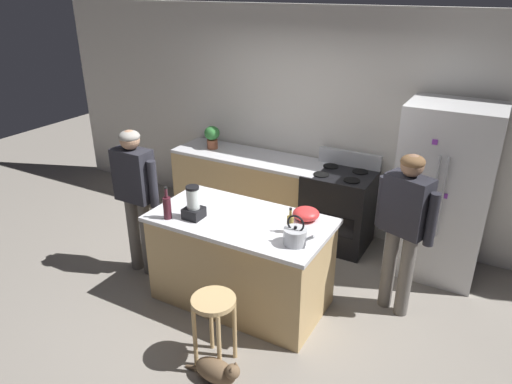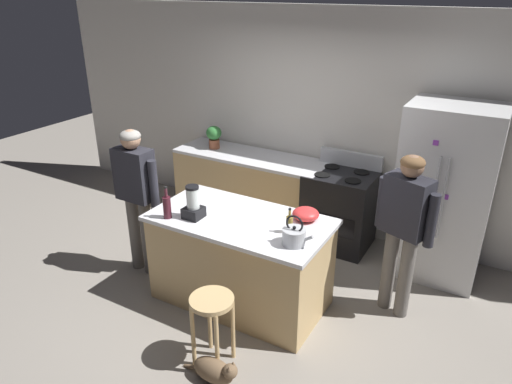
{
  "view_description": "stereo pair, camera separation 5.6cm",
  "coord_description": "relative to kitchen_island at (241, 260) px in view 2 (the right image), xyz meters",
  "views": [
    {
      "loc": [
        2.01,
        -3.32,
        2.92
      ],
      "look_at": [
        0.0,
        0.3,
        1.07
      ],
      "focal_mm": 32.95,
      "sensor_mm": 36.0,
      "label": 1
    },
    {
      "loc": [
        2.06,
        -3.29,
        2.92
      ],
      "look_at": [
        0.0,
        0.3,
        1.07
      ],
      "focal_mm": 32.95,
      "sensor_mm": 36.0,
      "label": 2
    }
  ],
  "objects": [
    {
      "name": "ground_plane",
      "position": [
        0.0,
        0.0,
        -0.46
      ],
      "size": [
        14.0,
        14.0,
        0.0
      ],
      "primitive_type": "plane",
      "color": "gray"
    },
    {
      "name": "back_wall",
      "position": [
        0.0,
        1.95,
        0.89
      ],
      "size": [
        8.0,
        0.1,
        2.7
      ],
      "primitive_type": "cube",
      "color": "silver",
      "rests_on": "ground_plane"
    },
    {
      "name": "kitchen_island",
      "position": [
        0.0,
        0.0,
        0.0
      ],
      "size": [
        1.69,
        0.9,
        0.92
      ],
      "color": "tan",
      "rests_on": "ground_plane"
    },
    {
      "name": "back_counter_run",
      "position": [
        -0.8,
        1.55,
        -0.0
      ],
      "size": [
        2.0,
        0.64,
        0.92
      ],
      "color": "tan",
      "rests_on": "ground_plane"
    },
    {
      "name": "refrigerator",
      "position": [
        1.55,
        1.5,
        0.47
      ],
      "size": [
        0.9,
        0.73,
        1.86
      ],
      "color": "silver",
      "rests_on": "ground_plane"
    },
    {
      "name": "stove_range",
      "position": [
        0.44,
        1.52,
        0.01
      ],
      "size": [
        0.76,
        0.65,
        1.1
      ],
      "color": "black",
      "rests_on": "ground_plane"
    },
    {
      "name": "person_by_island_left",
      "position": [
        -1.22,
        -0.06,
        0.51
      ],
      "size": [
        0.59,
        0.22,
        1.6
      ],
      "color": "#66605B",
      "rests_on": "ground_plane"
    },
    {
      "name": "person_by_sink_right",
      "position": [
        1.36,
        0.6,
        0.51
      ],
      "size": [
        0.59,
        0.34,
        1.59
      ],
      "color": "#66605B",
      "rests_on": "ground_plane"
    },
    {
      "name": "bar_stool",
      "position": [
        0.24,
        -0.83,
        0.04
      ],
      "size": [
        0.36,
        0.36,
        0.64
      ],
      "color": "tan",
      "rests_on": "ground_plane"
    },
    {
      "name": "cat",
      "position": [
        0.38,
        -1.01,
        -0.35
      ],
      "size": [
        0.52,
        0.18,
        0.26
      ],
      "color": "brown",
      "rests_on": "ground_plane"
    },
    {
      "name": "potted_plant",
      "position": [
        -1.35,
        1.55,
        0.63
      ],
      "size": [
        0.2,
        0.2,
        0.3
      ],
      "color": "brown",
      "rests_on": "back_counter_run"
    },
    {
      "name": "blender_appliance",
      "position": [
        -0.38,
        -0.2,
        0.59
      ],
      "size": [
        0.17,
        0.17,
        0.32
      ],
      "color": "black",
      "rests_on": "kitchen_island"
    },
    {
      "name": "bottle_wine",
      "position": [
        -0.59,
        -0.32,
        0.57
      ],
      "size": [
        0.08,
        0.08,
        0.32
      ],
      "color": "#471923",
      "rests_on": "kitchen_island"
    },
    {
      "name": "bottle_vinegar",
      "position": [
        0.52,
        -0.02,
        0.54
      ],
      "size": [
        0.06,
        0.06,
        0.24
      ],
      "color": "olive",
      "rests_on": "kitchen_island"
    },
    {
      "name": "mixing_bowl",
      "position": [
        0.54,
        0.28,
        0.51
      ],
      "size": [
        0.25,
        0.25,
        0.11
      ],
      "primitive_type": "ellipsoid",
      "color": "red",
      "rests_on": "kitchen_island"
    },
    {
      "name": "tea_kettle",
      "position": [
        0.64,
        -0.18,
        0.53
      ],
      "size": [
        0.28,
        0.2,
        0.27
      ],
      "color": "#B7BABF",
      "rests_on": "kitchen_island"
    }
  ]
}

